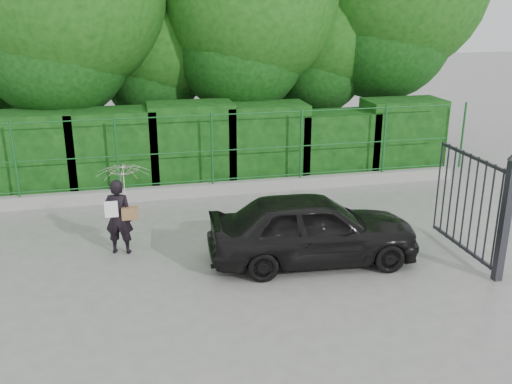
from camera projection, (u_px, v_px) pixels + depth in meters
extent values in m
plane|color=gray|center=(229.00, 276.00, 10.25)|extent=(80.00, 80.00, 0.00)
cube|color=#9E9E99|center=(197.00, 190.00, 14.36)|extent=(14.00, 0.25, 0.30)
cylinder|color=#165420|center=(15.00, 160.00, 13.15)|extent=(0.06, 0.06, 1.80)
cylinder|color=#165420|center=(117.00, 154.00, 13.63)|extent=(0.06, 0.06, 1.80)
cylinder|color=#165420|center=(212.00, 149.00, 14.11)|extent=(0.06, 0.06, 1.80)
cylinder|color=#165420|center=(301.00, 144.00, 14.59)|extent=(0.06, 0.06, 1.80)
cylinder|color=#165420|center=(384.00, 139.00, 15.06)|extent=(0.06, 0.06, 1.80)
cylinder|color=#165420|center=(463.00, 135.00, 15.54)|extent=(0.06, 0.06, 1.80)
cylinder|color=#165420|center=(197.00, 181.00, 14.28)|extent=(13.60, 0.03, 0.03)
cylinder|color=#165420|center=(196.00, 152.00, 14.04)|extent=(13.60, 0.03, 0.03)
cylinder|color=#165420|center=(195.00, 116.00, 13.75)|extent=(13.60, 0.03, 0.03)
cube|color=black|center=(31.00, 154.00, 14.16)|extent=(2.20, 1.20, 2.11)
cube|color=black|center=(114.00, 150.00, 14.58)|extent=(2.20, 1.20, 2.10)
cube|color=black|center=(191.00, 144.00, 14.98)|extent=(2.20, 1.20, 2.19)
cube|color=black|center=(265.00, 142.00, 15.41)|extent=(2.20, 1.20, 2.09)
cube|color=black|center=(335.00, 144.00, 15.88)|extent=(2.20, 1.20, 1.80)
cube|color=black|center=(401.00, 135.00, 16.25)|extent=(2.20, 1.20, 2.06)
cylinder|color=black|center=(73.00, 94.00, 15.56)|extent=(0.36, 0.36, 4.50)
cylinder|color=black|center=(163.00, 106.00, 17.48)|extent=(0.36, 0.36, 3.25)
sphere|color=#14470F|center=(160.00, 40.00, 16.85)|extent=(3.90, 3.90, 3.90)
cylinder|color=black|center=(250.00, 91.00, 16.92)|extent=(0.36, 0.36, 4.25)
sphere|color=#14470F|center=(249.00, 1.00, 16.10)|extent=(5.10, 5.10, 5.10)
cylinder|color=black|center=(322.00, 97.00, 18.20)|extent=(0.36, 0.36, 3.50)
sphere|color=#14470F|center=(324.00, 29.00, 17.53)|extent=(4.20, 4.20, 4.20)
cylinder|color=black|center=(386.00, 77.00, 18.05)|extent=(0.36, 0.36, 4.75)
cube|color=#26262C|center=(505.00, 222.00, 9.75)|extent=(0.14, 0.14, 2.20)
cube|color=#26262C|center=(461.00, 246.00, 11.11)|extent=(0.05, 2.00, 0.06)
cube|color=#26262C|center=(472.00, 157.00, 10.54)|extent=(0.05, 2.00, 0.06)
cylinder|color=#26262C|center=(497.00, 221.00, 9.95)|extent=(0.04, 0.04, 1.90)
cylinder|color=#26262C|center=(489.00, 215.00, 10.18)|extent=(0.04, 0.04, 1.90)
cylinder|color=#26262C|center=(480.00, 211.00, 10.41)|extent=(0.04, 0.04, 1.90)
cylinder|color=#26262C|center=(473.00, 206.00, 10.64)|extent=(0.04, 0.04, 1.90)
cylinder|color=#26262C|center=(465.00, 202.00, 10.87)|extent=(0.04, 0.04, 1.90)
cylinder|color=#26262C|center=(458.00, 198.00, 11.10)|extent=(0.04, 0.04, 1.90)
cylinder|color=#26262C|center=(451.00, 193.00, 11.33)|extent=(0.04, 0.04, 1.90)
cylinder|color=#26262C|center=(445.00, 190.00, 11.56)|extent=(0.04, 0.04, 1.90)
cylinder|color=#26262C|center=(438.00, 186.00, 11.80)|extent=(0.04, 0.04, 1.90)
imported|color=black|center=(119.00, 217.00, 10.95)|extent=(0.62, 0.48, 1.50)
imported|color=white|center=(124.00, 188.00, 10.85)|extent=(1.00, 1.02, 0.92)
cube|color=brown|center=(130.00, 213.00, 10.90)|extent=(0.32, 0.15, 0.24)
cube|color=white|center=(111.00, 209.00, 10.75)|extent=(0.25, 0.02, 0.32)
imported|color=black|center=(313.00, 228.00, 10.63)|extent=(4.00, 1.84, 1.33)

